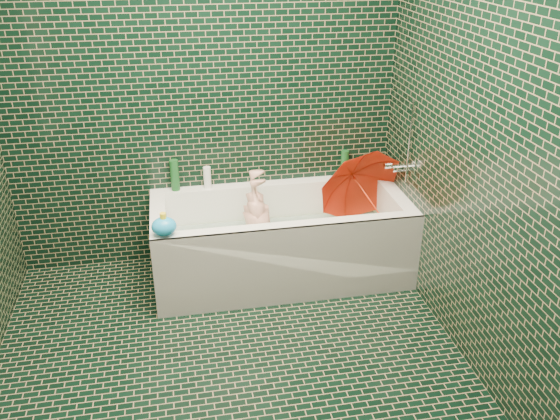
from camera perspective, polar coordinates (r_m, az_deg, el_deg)
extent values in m
plane|color=black|center=(3.31, -4.39, -16.21)|extent=(2.80, 2.80, 0.00)
plane|color=black|center=(3.97, -7.51, 11.71)|extent=(2.80, 0.00, 2.80)
plane|color=black|center=(1.45, 0.86, -16.59)|extent=(2.80, 0.00, 2.80)
plane|color=black|center=(3.04, 20.01, 5.76)|extent=(0.00, 2.80, 2.80)
cube|color=white|center=(4.13, 0.07, -5.19)|extent=(1.70, 0.75, 0.15)
cube|color=white|center=(4.28, -0.75, 0.19)|extent=(1.70, 0.10, 0.40)
cube|color=white|center=(3.72, 1.03, -4.14)|extent=(1.70, 0.10, 0.40)
cube|color=white|center=(4.21, 10.84, -0.83)|extent=(0.10, 0.55, 0.40)
cube|color=white|center=(3.94, -11.43, -2.82)|extent=(0.10, 0.55, 0.40)
cube|color=white|center=(3.72, 1.15, -5.45)|extent=(1.70, 0.02, 0.55)
cube|color=green|center=(4.09, 0.07, -4.22)|extent=(1.35, 0.47, 0.01)
cube|color=silver|center=(4.02, 0.07, -2.46)|extent=(1.48, 0.53, 0.00)
cylinder|color=silver|center=(4.06, 11.68, 3.99)|extent=(0.14, 0.05, 0.05)
cylinder|color=silver|center=(4.08, 10.33, 4.24)|extent=(0.05, 0.04, 0.04)
cylinder|color=silver|center=(3.89, 12.38, 6.42)|extent=(0.01, 0.01, 0.55)
imported|color=tan|center=(4.00, -1.80, -2.49)|extent=(0.93, 0.47, 0.27)
imported|color=red|center=(4.06, 8.34, 1.37)|extent=(0.76, 0.79, 0.78)
imported|color=white|center=(4.33, 8.39, 3.12)|extent=(0.10, 0.10, 0.25)
imported|color=#3C1C6B|center=(4.37, 9.59, 3.25)|extent=(0.11, 0.11, 0.18)
imported|color=#154B1E|center=(4.37, 9.39, 3.28)|extent=(0.12, 0.12, 0.15)
cylinder|color=#154B1E|center=(4.28, 6.23, 4.43)|extent=(0.07, 0.07, 0.20)
cylinder|color=silver|center=(4.33, 9.18, 4.32)|extent=(0.06, 0.06, 0.18)
cylinder|color=#154B1E|center=(4.11, -10.10, 3.32)|extent=(0.07, 0.07, 0.22)
cylinder|color=white|center=(4.12, -7.01, 3.12)|extent=(0.05, 0.05, 0.15)
ellipsoid|color=yellow|center=(4.35, 7.85, 3.71)|extent=(0.08, 0.07, 0.06)
sphere|color=yellow|center=(4.34, 8.28, 4.15)|extent=(0.04, 0.04, 0.04)
cone|color=orange|center=(4.35, 8.54, 4.13)|extent=(0.02, 0.02, 0.02)
ellipsoid|color=#1890DD|center=(3.53, -11.10, -1.56)|extent=(0.17, 0.15, 0.11)
cylinder|color=yellow|center=(3.50, -11.19, -0.60)|extent=(0.04, 0.04, 0.04)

